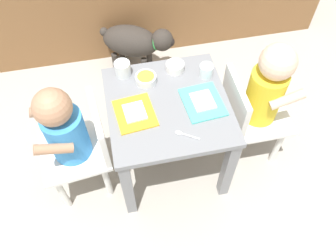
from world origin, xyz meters
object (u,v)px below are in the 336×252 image
at_px(seated_child_right, 263,94).
at_px(veggie_bowl_far, 146,79).
at_px(seated_child_left, 69,133).
at_px(water_cup_left, 206,71).
at_px(dining_table, 168,117).
at_px(dog, 135,42).
at_px(cereal_bowl_right_side, 175,67).
at_px(spoon_by_left_tray, 185,134).
at_px(water_cup_right, 123,70).
at_px(food_tray_right, 203,102).
at_px(food_tray_left, 135,113).

distance_m(seated_child_right, veggie_bowl_far, 0.50).
distance_m(seated_child_left, water_cup_left, 0.63).
distance_m(dining_table, seated_child_left, 0.42).
xyz_separation_m(dining_table, seated_child_right, (0.41, -0.01, 0.07)).
height_order(dining_table, water_cup_left, water_cup_left).
relative_size(dog, cereal_bowl_right_side, 5.33).
height_order(dining_table, veggie_bowl_far, veggie_bowl_far).
xyz_separation_m(seated_child_left, veggie_bowl_far, (0.34, 0.17, 0.06)).
bearing_deg(dog, spoon_by_left_tray, -84.62).
xyz_separation_m(seated_child_right, water_cup_right, (-0.57, 0.22, 0.05)).
distance_m(seated_child_left, food_tray_right, 0.55).
bearing_deg(food_tray_right, food_tray_left, -180.00).
xyz_separation_m(dining_table, seated_child_left, (-0.41, -0.04, 0.05)).
bearing_deg(spoon_by_left_tray, seated_child_right, 21.73).
xyz_separation_m(water_cup_left, spoon_by_left_tray, (-0.16, -0.29, -0.02)).
relative_size(water_cup_left, veggie_bowl_far, 0.66).
height_order(seated_child_right, food_tray_left, seated_child_right).
height_order(food_tray_right, water_cup_left, water_cup_left).
bearing_deg(seated_child_right, dog, 123.51).
bearing_deg(food_tray_right, dining_table, 170.25).
bearing_deg(dining_table, seated_child_right, -1.78).
distance_m(water_cup_right, cereal_bowl_right_side, 0.23).
xyz_separation_m(dog, veggie_bowl_far, (-0.02, -0.55, 0.25)).
height_order(seated_child_right, veggie_bowl_far, seated_child_right).
bearing_deg(seated_child_left, food_tray_right, 1.21).
bearing_deg(dining_table, seated_child_left, -175.01).
height_order(food_tray_left, food_tray_right, same).
bearing_deg(water_cup_left, seated_child_left, -165.37).
bearing_deg(seated_child_right, seated_child_left, -178.39).
height_order(dining_table, dog, dining_table).
bearing_deg(dining_table, veggie_bowl_far, 116.08).
relative_size(veggie_bowl_far, cereal_bowl_right_side, 1.12).
xyz_separation_m(dog, water_cup_right, (-0.11, -0.48, 0.26)).
relative_size(seated_child_left, food_tray_left, 3.43).
xyz_separation_m(dining_table, dog, (-0.05, 0.68, -0.15)).
distance_m(dining_table, dog, 0.70).
bearing_deg(dining_table, water_cup_right, 127.86).
bearing_deg(spoon_by_left_tray, dining_table, 100.53).
relative_size(dining_table, water_cup_right, 7.41).
bearing_deg(seated_child_right, water_cup_right, 159.28).
bearing_deg(dining_table, cereal_bowl_right_side, 69.05).
height_order(dining_table, food_tray_left, food_tray_left).
distance_m(dining_table, seated_child_right, 0.42).
bearing_deg(water_cup_right, seated_child_right, -20.72).
xyz_separation_m(veggie_bowl_far, cereal_bowl_right_side, (0.14, 0.05, 0.00)).
xyz_separation_m(dining_table, water_cup_left, (0.19, 0.12, 0.11)).
height_order(seated_child_left, cereal_bowl_right_side, seated_child_left).
bearing_deg(seated_child_left, veggie_bowl_far, 26.78).
height_order(seated_child_left, food_tray_right, seated_child_left).
distance_m(seated_child_left, cereal_bowl_right_side, 0.53).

